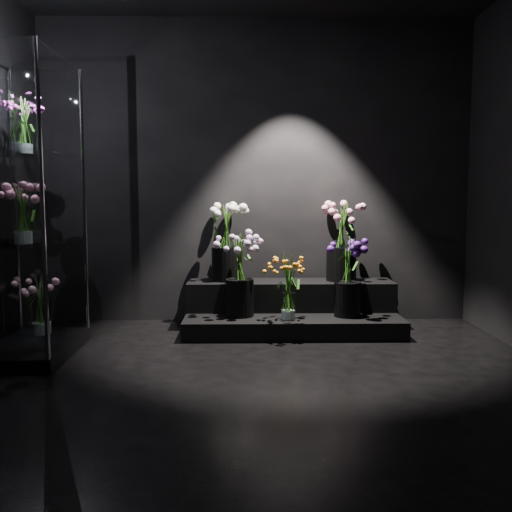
{
  "coord_description": "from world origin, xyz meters",
  "views": [
    {
      "loc": [
        -0.09,
        -3.37,
        1.18
      ],
      "look_at": [
        -0.01,
        1.2,
        0.7
      ],
      "focal_mm": 40.0,
      "sensor_mm": 36.0,
      "label": 1
    }
  ],
  "objects": [
    {
      "name": "bouquet_case_base_pink",
      "position": [
        -1.7,
        1.05,
        0.34
      ],
      "size": [
        0.41,
        0.41,
        0.45
      ],
      "rotation": [
        0.0,
        0.0,
        0.27
      ],
      "color": "white",
      "rests_on": "display_case"
    },
    {
      "name": "wall_back",
      "position": [
        0.0,
        2.0,
        1.4
      ],
      "size": [
        4.0,
        0.0,
        4.0
      ],
      "primitive_type": "plane",
      "rotation": [
        1.57,
        0.0,
        0.0
      ],
      "color": "black",
      "rests_on": "floor"
    },
    {
      "name": "bouquet_orange_bells",
      "position": [
        0.26,
        1.29,
        0.44
      ],
      "size": [
        0.35,
        0.35,
        0.55
      ],
      "rotation": [
        0.0,
        0.0,
        0.3
      ],
      "color": "white",
      "rests_on": "display_riser"
    },
    {
      "name": "bouquet_case_magenta",
      "position": [
        -1.73,
        0.93,
        1.7
      ],
      "size": [
        0.28,
        0.28,
        0.41
      ],
      "rotation": [
        0.0,
        0.0,
        -0.26
      ],
      "color": "white",
      "rests_on": "display_case"
    },
    {
      "name": "display_case",
      "position": [
        -1.68,
        0.81,
        1.09
      ],
      "size": [
        0.59,
        0.99,
        2.18
      ],
      "color": "black",
      "rests_on": "floor"
    },
    {
      "name": "wall_front",
      "position": [
        0.0,
        -2.0,
        1.4
      ],
      "size": [
        4.0,
        0.0,
        4.0
      ],
      "primitive_type": "plane",
      "rotation": [
        -1.57,
        0.0,
        0.0
      ],
      "color": "black",
      "rests_on": "floor"
    },
    {
      "name": "bouquet_cream_roses",
      "position": [
        -0.27,
        1.78,
        0.85
      ],
      "size": [
        0.42,
        0.42,
        0.76
      ],
      "rotation": [
        0.0,
        0.0,
        0.06
      ],
      "color": "black",
      "rests_on": "display_riser"
    },
    {
      "name": "bouquet_case_pink",
      "position": [
        -1.64,
        0.61,
        1.07
      ],
      "size": [
        0.36,
        0.36,
        0.41
      ],
      "rotation": [
        0.0,
        0.0,
        0.33
      ],
      "color": "white",
      "rests_on": "display_case"
    },
    {
      "name": "floor",
      "position": [
        0.0,
        0.0,
        0.0
      ],
      "size": [
        4.0,
        4.0,
        0.0
      ],
      "primitive_type": "plane",
      "color": "black",
      "rests_on": "ground"
    },
    {
      "name": "bouquet_pink_roses",
      "position": [
        0.77,
        1.76,
        0.79
      ],
      "size": [
        0.39,
        0.39,
        0.69
      ],
      "rotation": [
        0.0,
        0.0,
        0.16
      ],
      "color": "black",
      "rests_on": "display_riser"
    },
    {
      "name": "display_riser",
      "position": [
        0.31,
        1.63,
        0.17
      ],
      "size": [
        1.86,
        0.83,
        0.41
      ],
      "color": "black",
      "rests_on": "floor"
    },
    {
      "name": "bouquet_purple",
      "position": [
        0.77,
        1.41,
        0.53
      ],
      "size": [
        0.38,
        0.38,
        0.67
      ],
      "rotation": [
        0.0,
        0.0,
        -0.24
      ],
      "color": "black",
      "rests_on": "display_riser"
    },
    {
      "name": "bouquet_lilac",
      "position": [
        -0.15,
        1.44,
        0.56
      ],
      "size": [
        0.43,
        0.43,
        0.7
      ],
      "rotation": [
        0.0,
        0.0,
        -0.23
      ],
      "color": "black",
      "rests_on": "display_riser"
    }
  ]
}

